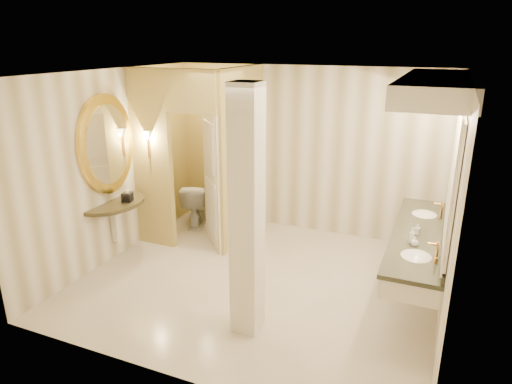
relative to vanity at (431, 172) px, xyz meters
The scene contains 16 objects.
floor 2.59m from the vanity, 168.58° to the right, with size 4.50×4.50×0.00m, color beige.
ceiling 2.29m from the vanity, 168.58° to the right, with size 4.50×4.50×0.00m, color white.
wall_back 2.56m from the vanity, 141.05° to the left, with size 4.50×0.02×2.70m, color silver.
wall_front 3.12m from the vanity, 129.51° to the right, with size 4.50×0.02×2.70m, color silver.
wall_left 4.26m from the vanity, behind, with size 0.02×4.00×2.70m, color silver.
wall_right 0.56m from the vanity, 55.93° to the right, with size 0.02×4.00×2.70m, color silver.
toilet_closet 3.18m from the vanity, 169.80° to the left, with size 1.50×1.55×2.70m.
wall_sconce 3.91m from the vanity, behind, with size 0.14×0.14×0.42m.
vanity is the anchor object (origin of this frame).
console_shelf 4.23m from the vanity, behind, with size 1.07×1.07×1.98m.
pillar 2.20m from the vanity, 140.40° to the right, with size 0.29×0.29×2.70m, color silver.
tissue_box 4.06m from the vanity, behind, with size 0.13×0.13×0.13m, color black.
toilet 4.07m from the vanity, 164.66° to the left, with size 0.42×0.73×0.75m, color white.
soap_bottle_a 0.70m from the vanity, 136.43° to the right, with size 0.06×0.06×0.12m, color beige.
soap_bottle_b 0.82m from the vanity, 99.44° to the right, with size 0.08×0.08×0.11m, color silver.
soap_bottle_c 0.76m from the vanity, 107.35° to the right, with size 0.07×0.07×0.18m, color #C6B28C.
Camera 1 is at (2.09, -4.99, 3.06)m, focal length 32.00 mm.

